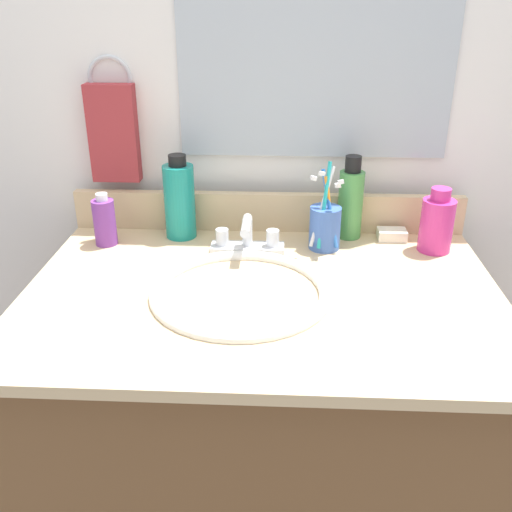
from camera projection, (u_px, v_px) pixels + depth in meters
vanity_cabinet at (261, 446)px, 1.26m from camera, size 0.87×0.57×0.74m
countertop at (262, 294)px, 1.10m from camera, size 0.91×0.62×0.02m
backsplash at (267, 212)px, 1.35m from camera, size 0.91×0.02×0.09m
back_wall at (268, 260)px, 1.47m from camera, size 2.01×0.04×1.30m
mirror_panel at (317, 25)px, 1.21m from camera, size 0.60×0.01×0.56m
towel_ring at (110, 78)px, 1.27m from camera, size 0.10×0.01×0.10m
hand_towel at (113, 134)px, 1.31m from camera, size 0.11×0.04×0.22m
sink_basin at (241, 308)px, 1.09m from camera, size 0.34×0.34×0.11m
faucet at (247, 239)px, 1.24m from camera, size 0.16×0.10×0.08m
bottle_cream_purple at (105, 221)px, 1.27m from camera, size 0.05×0.05×0.12m
bottle_mouthwash_teal at (180, 200)px, 1.29m from camera, size 0.07×0.07×0.19m
bottle_toner_green at (350, 201)px, 1.29m from camera, size 0.06×0.06×0.19m
bottle_soap_pink at (437, 223)px, 1.23m from camera, size 0.07×0.07×0.14m
cup_blue_plastic at (325, 225)px, 1.25m from camera, size 0.07×0.08×0.19m
soap_bar at (392, 235)px, 1.31m from camera, size 0.06×0.04×0.02m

